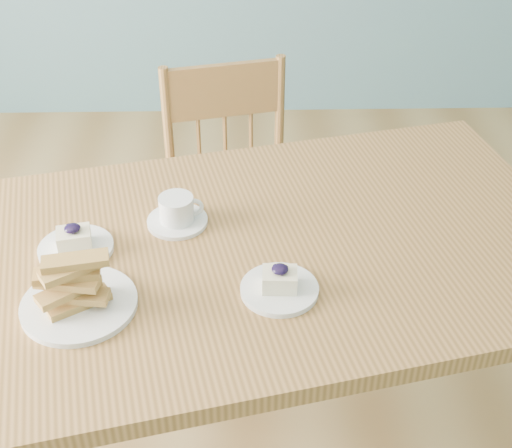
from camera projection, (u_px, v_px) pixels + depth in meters
The scene contains 7 objects.
room at pixel (117, 69), 1.11m from camera, with size 5.01×5.01×2.71m.
dining_table at pixel (251, 273), 1.67m from camera, with size 1.67×1.18×0.81m.
dining_chair at pixel (235, 203), 2.38m from camera, with size 0.49×0.48×0.91m.
cheesecake_plate_near at pixel (280, 285), 1.48m from camera, with size 0.16×0.16×0.07m.
cheesecake_plate_far at pixel (75, 244), 1.60m from camera, with size 0.17×0.17×0.07m.
coffee_cup at pixel (177, 212), 1.68m from camera, with size 0.14×0.14×0.07m.
biscotti_plate at pixel (77, 291), 1.43m from camera, with size 0.24×0.24×0.13m.
Camera 1 is at (0.19, -1.04, 1.81)m, focal length 50.00 mm.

